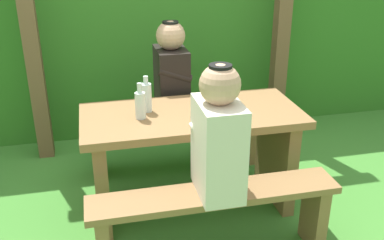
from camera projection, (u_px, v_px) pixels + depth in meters
ground_plane at (192, 205)px, 3.11m from camera, size 12.00×12.00×0.00m
hedge_backdrop at (152, 22)px, 4.23m from camera, size 6.40×0.81×1.91m
pergola_post_left at (30, 32)px, 3.40m from camera, size 0.12×0.12×2.10m
pergola_post_right at (282, 20)px, 3.82m from camera, size 0.12×0.12×2.10m
picnic_table at (192, 144)px, 2.92m from camera, size 1.40×0.64×0.71m
bench_near at (215, 212)px, 2.49m from camera, size 1.40×0.24×0.46m
bench_far at (176, 130)px, 3.48m from camera, size 1.40×0.24×0.46m
person_white_shirt at (218, 136)px, 2.31m from camera, size 0.25×0.35×0.72m
person_black_coat at (171, 74)px, 3.29m from camera, size 0.25×0.35×0.72m
drinking_glass at (230, 106)px, 2.80m from camera, size 0.07×0.07×0.10m
bottle_left at (217, 92)px, 2.87m from camera, size 0.06×0.06×0.25m
bottle_right at (146, 97)px, 2.81m from camera, size 0.07×0.07×0.23m
bottle_center at (140, 104)px, 2.71m from camera, size 0.06×0.06×0.23m
cell_phone at (199, 121)px, 2.69m from camera, size 0.07×0.14×0.01m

